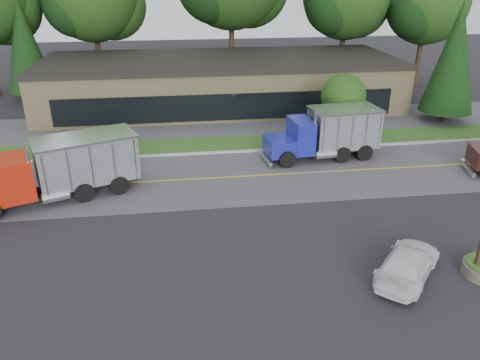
{
  "coord_description": "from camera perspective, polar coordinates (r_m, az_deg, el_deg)",
  "views": [
    {
      "loc": [
        -2.02,
        -17.36,
        11.94
      ],
      "look_at": [
        0.94,
        4.61,
        1.8
      ],
      "focal_mm": 35.0,
      "sensor_mm": 36.0,
      "label": 1
    }
  ],
  "objects": [
    {
      "name": "dump_truck_red",
      "position": [
        27.74,
        -20.74,
        1.49
      ],
      "size": [
        9.59,
        5.7,
        3.36
      ],
      "rotation": [
        0.0,
        0.0,
        3.51
      ],
      "color": "black",
      "rests_on": "ground"
    },
    {
      "name": "ground",
      "position": [
        21.17,
        -0.87,
        -9.77
      ],
      "size": [
        140.0,
        140.0,
        0.0
      ],
      "primitive_type": "plane",
      "color": "#2D2D31",
      "rests_on": "ground"
    },
    {
      "name": "far_parking",
      "position": [
        39.27,
        -4.4,
        6.81
      ],
      "size": [
        60.0,
        7.0,
        0.02
      ],
      "primitive_type": "cube",
      "color": "#58585D",
      "rests_on": "ground"
    },
    {
      "name": "grass_verge",
      "position": [
        34.55,
        -3.87,
        4.31
      ],
      "size": [
        60.0,
        3.4,
        0.03
      ],
      "primitive_type": "cube",
      "color": "#1F4D1A",
      "rests_on": "ground"
    },
    {
      "name": "road",
      "position": [
        29.01,
        -3.01,
        0.24
      ],
      "size": [
        60.0,
        8.0,
        0.02
      ],
      "primitive_type": "cube",
      "color": "#58585D",
      "rests_on": "ground"
    },
    {
      "name": "strip_mall",
      "position": [
        44.66,
        -2.38,
        11.7
      ],
      "size": [
        32.0,
        12.0,
        4.0
      ],
      "primitive_type": "cube",
      "color": "tan",
      "rests_on": "ground"
    },
    {
      "name": "evergreen_right",
      "position": [
        42.18,
        24.62,
        13.42
      ],
      "size": [
        4.26,
        4.26,
        9.69
      ],
      "color": "#382619",
      "rests_on": "ground"
    },
    {
      "name": "dump_truck_blue",
      "position": [
        32.17,
        10.74,
        5.78
      ],
      "size": [
        7.89,
        3.34,
        3.36
      ],
      "rotation": [
        0.0,
        0.0,
        3.24
      ],
      "color": "black",
      "rests_on": "ground"
    },
    {
      "name": "evergreen_left",
      "position": [
        49.81,
        -24.79,
        14.85
      ],
      "size": [
        4.3,
        4.3,
        9.76
      ],
      "color": "#382619",
      "rests_on": "ground"
    },
    {
      "name": "tree_far_e",
      "position": [
        55.2,
        21.87,
        19.04
      ],
      "size": [
        8.98,
        8.45,
        12.81
      ],
      "color": "#382619",
      "rests_on": "ground"
    },
    {
      "name": "rally_car",
      "position": [
        21.05,
        19.81,
        -9.51
      ],
      "size": [
        4.37,
        4.58,
        1.31
      ],
      "primitive_type": "imported",
      "rotation": [
        0.0,
        0.0,
        2.41
      ],
      "color": "silver",
      "rests_on": "ground"
    },
    {
      "name": "tree_verge",
      "position": [
        35.68,
        12.53,
        9.72
      ],
      "size": [
        3.47,
        3.27,
        4.95
      ],
      "color": "#382619",
      "rests_on": "ground"
    },
    {
      "name": "curb",
      "position": [
        32.87,
        -3.64,
        3.23
      ],
      "size": [
        60.0,
        0.3,
        0.12
      ],
      "primitive_type": "cube",
      "color": "#9E9E99",
      "rests_on": "ground"
    },
    {
      "name": "center_line",
      "position": [
        29.01,
        -3.01,
        0.24
      ],
      "size": [
        60.0,
        0.12,
        0.01
      ],
      "primitive_type": "cube",
      "color": "gold",
      "rests_on": "ground"
    }
  ]
}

